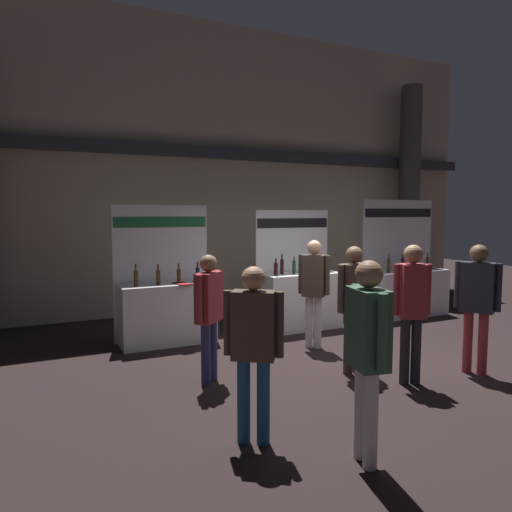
% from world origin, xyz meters
% --- Properties ---
extents(ground_plane, '(27.28, 27.28, 0.00)m').
position_xyz_m(ground_plane, '(0.00, 0.00, 0.00)').
color(ground_plane, black).
extents(hall_colonnade, '(13.64, 1.04, 6.30)m').
position_xyz_m(hall_colonnade, '(0.00, 4.35, 3.10)').
color(hall_colonnade, tan).
rests_on(hall_colonnade, ground_plane).
extents(exhibitor_booth_0, '(1.63, 0.72, 2.30)m').
position_xyz_m(exhibitor_booth_0, '(-2.03, 2.00, 0.60)').
color(exhibitor_booth_0, white).
rests_on(exhibitor_booth_0, ground_plane).
extents(exhibitor_booth_1, '(1.57, 0.66, 2.22)m').
position_xyz_m(exhibitor_booth_1, '(0.49, 1.90, 0.61)').
color(exhibitor_booth_1, white).
rests_on(exhibitor_booth_1, ground_plane).
extents(exhibitor_booth_2, '(1.86, 0.66, 2.44)m').
position_xyz_m(exhibitor_booth_2, '(3.09, 1.88, 0.60)').
color(exhibitor_booth_2, white).
rests_on(exhibitor_booth_2, ground_plane).
extents(visitor_1, '(0.33, 0.57, 1.78)m').
position_xyz_m(visitor_1, '(-1.50, -2.49, 1.08)').
color(visitor_1, silver).
rests_on(visitor_1, ground_plane).
extents(visitor_2, '(0.54, 0.25, 1.73)m').
position_xyz_m(visitor_2, '(-0.17, -0.56, 1.03)').
color(visitor_2, '#47382D').
rests_on(visitor_2, ground_plane).
extents(visitor_4, '(0.42, 0.42, 1.74)m').
position_xyz_m(visitor_4, '(0.02, 0.70, 1.04)').
color(visitor_4, silver).
rests_on(visitor_4, ground_plane).
extents(visitor_5, '(0.39, 0.52, 1.75)m').
position_xyz_m(visitor_5, '(1.32, -1.29, 1.05)').
color(visitor_5, maroon).
rests_on(visitor_5, ground_plane).
extents(visitor_6, '(0.45, 0.43, 1.65)m').
position_xyz_m(visitor_6, '(-2.04, -0.07, 0.98)').
color(visitor_6, navy).
rests_on(visitor_6, ground_plane).
extents(visitor_7, '(0.48, 0.40, 1.68)m').
position_xyz_m(visitor_7, '(-2.22, -1.75, 1.00)').
color(visitor_7, navy).
rests_on(visitor_7, ground_plane).
extents(visitor_8, '(0.44, 0.36, 1.78)m').
position_xyz_m(visitor_8, '(0.24, -1.22, 1.06)').
color(visitor_8, '#23232D').
rests_on(visitor_8, ground_plane).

